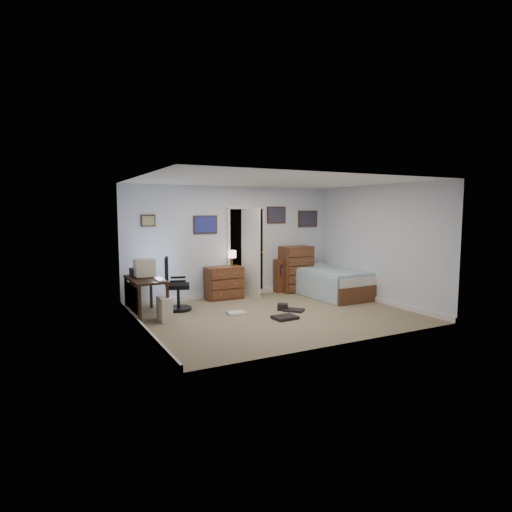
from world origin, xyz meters
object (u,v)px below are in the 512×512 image
(computer_desk, at_px, (141,287))
(bed, at_px, (328,282))
(low_dresser, at_px, (224,283))
(office_chair, at_px, (175,290))
(tall_dresser, at_px, (296,269))

(computer_desk, distance_m, bed, 4.28)
(low_dresser, relative_size, bed, 0.39)
(computer_desk, xyz_separation_m, office_chair, (0.69, 0.15, -0.14))
(computer_desk, bearing_deg, low_dresser, 19.36)
(computer_desk, bearing_deg, office_chair, 11.61)
(computer_desk, distance_m, tall_dresser, 3.92)
(computer_desk, distance_m, office_chair, 0.72)
(bed, bearing_deg, computer_desk, 178.27)
(computer_desk, xyz_separation_m, tall_dresser, (3.86, 0.70, 0.01))
(computer_desk, relative_size, bed, 0.59)
(tall_dresser, distance_m, bed, 0.88)
(tall_dresser, height_order, bed, tall_dresser)
(office_chair, relative_size, low_dresser, 1.30)
(computer_desk, relative_size, low_dresser, 1.52)
(computer_desk, height_order, office_chair, office_chair)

